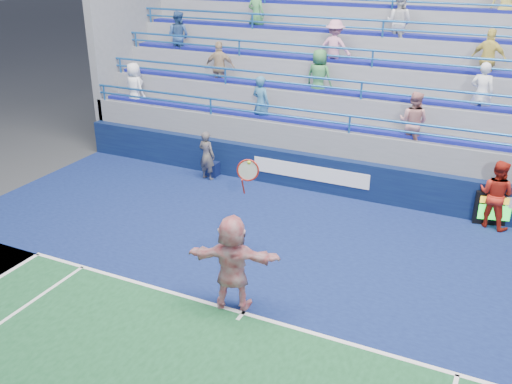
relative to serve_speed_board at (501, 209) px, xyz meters
The scene contains 8 objects.
ground 7.69m from the serve_speed_board, 123.81° to the right, with size 120.00×120.00×0.00m, color #333538.
sponsor_wall 4.27m from the serve_speed_board, behind, with size 18.00×0.32×1.10m.
bleacher_stand 5.88m from the serve_speed_board, 137.67° to the left, with size 18.00×5.61×6.13m.
serve_speed_board is the anchor object (origin of this frame).
judge_chair 8.52m from the serve_speed_board, behind, with size 0.46×0.46×0.80m.
tennis_player 7.73m from the serve_speed_board, 126.42° to the right, with size 1.96×1.11×3.23m.
line_judge 8.51m from the serve_speed_board, behind, with size 0.57×0.37×1.55m, color #141639.
ball_girl 0.51m from the serve_speed_board, 141.58° to the right, with size 0.89×0.69×1.82m, color #AB2013.
Camera 1 is at (4.31, -8.40, 6.76)m, focal length 40.00 mm.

